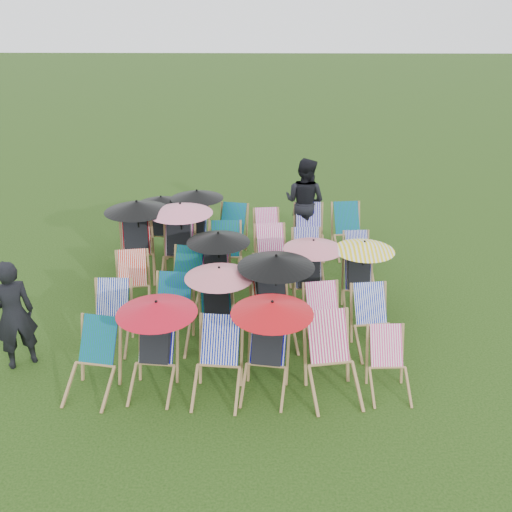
{
  "coord_description": "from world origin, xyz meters",
  "views": [
    {
      "loc": [
        0.33,
        -8.58,
        4.88
      ],
      "look_at": [
        0.16,
        0.19,
        0.9
      ],
      "focal_mm": 40.0,
      "sensor_mm": 36.0,
      "label": 1
    }
  ],
  "objects_px": {
    "deckchair_29": "(349,231)",
    "person_left": "(13,315)",
    "deckchair_0": "(92,361)",
    "deckchair_5": "(389,365)",
    "person_rear": "(305,202)"
  },
  "relations": [
    {
      "from": "deckchair_5",
      "to": "deckchair_29",
      "type": "xyz_separation_m",
      "value": [
        0.06,
        4.59,
        0.08
      ]
    },
    {
      "from": "deckchair_5",
      "to": "person_rear",
      "type": "distance_m",
      "value": 5.2
    },
    {
      "from": "deckchair_5",
      "to": "deckchair_29",
      "type": "distance_m",
      "value": 4.59
    },
    {
      "from": "deckchair_0",
      "to": "deckchair_5",
      "type": "height_order",
      "value": "deckchair_0"
    },
    {
      "from": "deckchair_29",
      "to": "person_left",
      "type": "distance_m",
      "value": 6.67
    },
    {
      "from": "deckchair_5",
      "to": "person_rear",
      "type": "height_order",
      "value": "person_rear"
    },
    {
      "from": "deckchair_29",
      "to": "person_left",
      "type": "relative_size",
      "value": 0.6
    },
    {
      "from": "deckchair_5",
      "to": "deckchair_29",
      "type": "relative_size",
      "value": 0.83
    },
    {
      "from": "deckchair_29",
      "to": "person_left",
      "type": "height_order",
      "value": "person_left"
    },
    {
      "from": "deckchair_0",
      "to": "deckchair_5",
      "type": "xyz_separation_m",
      "value": [
        3.97,
        0.07,
        -0.06
      ]
    },
    {
      "from": "deckchair_29",
      "to": "person_left",
      "type": "bearing_deg",
      "value": -149.96
    },
    {
      "from": "person_left",
      "to": "person_rear",
      "type": "height_order",
      "value": "person_rear"
    },
    {
      "from": "deckchair_5",
      "to": "person_rear",
      "type": "bearing_deg",
      "value": 96.65
    },
    {
      "from": "deckchair_29",
      "to": "person_left",
      "type": "xyz_separation_m",
      "value": [
        -5.27,
        -4.06,
        0.33
      ]
    },
    {
      "from": "person_rear",
      "to": "deckchair_29",
      "type": "bearing_deg",
      "value": -179.26
    }
  ]
}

